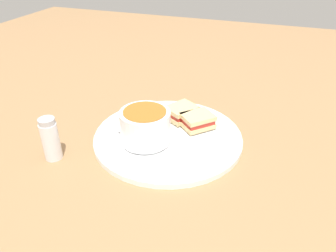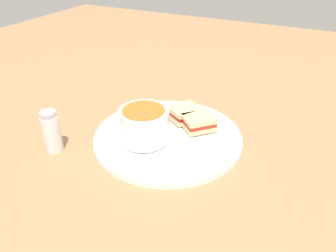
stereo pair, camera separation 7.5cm
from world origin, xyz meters
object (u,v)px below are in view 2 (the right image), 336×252
(spoon, at_px, (128,125))
(salt_shaker, at_px, (52,132))
(sandwich_half_near, at_px, (199,122))
(sandwich_half_far, at_px, (185,113))
(soup_bowl, at_px, (144,124))

(spoon, height_order, salt_shaker, salt_shaker)
(spoon, relative_size, sandwich_half_near, 1.08)
(sandwich_half_near, xyz_separation_m, sandwich_half_far, (0.05, -0.03, 0.00))
(soup_bowl, height_order, sandwich_half_far, soup_bowl)
(spoon, bearing_deg, soup_bowl, 89.52)
(soup_bowl, bearing_deg, sandwich_half_near, -134.09)
(sandwich_half_far, bearing_deg, soup_bowl, 70.16)
(soup_bowl, bearing_deg, spoon, -24.36)
(soup_bowl, height_order, salt_shaker, salt_shaker)
(soup_bowl, xyz_separation_m, sandwich_half_far, (-0.04, -0.12, -0.02))
(spoon, bearing_deg, sandwich_half_far, 155.81)
(sandwich_half_near, relative_size, sandwich_half_far, 1.00)
(soup_bowl, relative_size, salt_shaker, 1.15)
(soup_bowl, distance_m, sandwich_half_far, 0.13)
(spoon, height_order, sandwich_half_far, sandwich_half_far)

